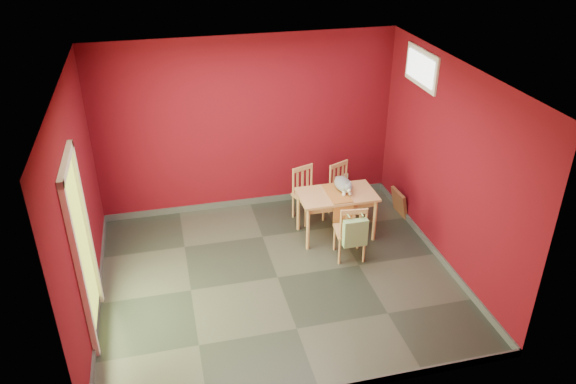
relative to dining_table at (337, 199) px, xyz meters
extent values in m
plane|color=#2D342D|center=(-1.05, -0.81, -0.60)|extent=(4.50, 4.50, 0.00)
plane|color=#5C0914|center=(-1.05, 1.19, 0.75)|extent=(4.50, 0.00, 4.50)
plane|color=#5C0914|center=(-1.05, -2.81, 0.75)|extent=(4.50, 0.00, 4.50)
plane|color=#5C0914|center=(-3.30, -0.81, 0.75)|extent=(0.00, 4.00, 4.00)
plane|color=#5C0914|center=(1.20, -0.81, 0.75)|extent=(0.00, 4.00, 4.00)
plane|color=white|center=(-1.05, -0.81, 2.10)|extent=(4.50, 4.50, 0.00)
cube|color=#3F4244|center=(-1.05, 1.17, -0.55)|extent=(4.50, 0.02, 0.10)
cube|color=#3F4244|center=(-3.29, -0.81, -0.55)|extent=(0.03, 4.00, 0.10)
cube|color=#3F4244|center=(1.19, -0.81, -0.55)|extent=(0.03, 4.00, 0.10)
cube|color=#B7D838|center=(-3.29, -1.21, 0.43)|extent=(0.02, 0.85, 2.05)
cube|color=white|center=(-3.27, -1.68, 0.47)|extent=(0.06, 0.08, 2.13)
cube|color=white|center=(-3.27, -0.75, 0.47)|extent=(0.06, 0.08, 2.13)
cube|color=white|center=(-3.27, -1.21, 1.49)|extent=(0.06, 1.01, 0.08)
cube|color=white|center=(1.18, 0.19, 1.75)|extent=(0.03, 0.90, 0.50)
cube|color=white|center=(1.16, 0.19, 1.75)|extent=(0.02, 0.76, 0.36)
cube|color=silver|center=(0.55, 1.17, -0.30)|extent=(0.08, 0.02, 0.12)
cube|color=tan|center=(0.00, 0.00, 0.07)|extent=(1.09, 0.64, 0.04)
cube|color=tan|center=(0.00, 0.00, 0.00)|extent=(0.98, 0.53, 0.09)
cylinder|color=tan|center=(-0.49, -0.26, -0.27)|extent=(0.05, 0.05, 0.65)
cylinder|color=tan|center=(-0.49, 0.26, -0.27)|extent=(0.05, 0.05, 0.65)
cylinder|color=tan|center=(0.49, -0.26, -0.27)|extent=(0.05, 0.05, 0.65)
cylinder|color=tan|center=(0.49, 0.26, -0.27)|extent=(0.05, 0.05, 0.65)
cube|color=#AC662C|center=(0.00, 0.00, 0.09)|extent=(0.29, 0.59, 0.01)
cube|color=#AC662C|center=(0.00, -0.30, -0.06)|extent=(0.29, 0.01, 0.30)
cube|color=tan|center=(-0.27, 0.52, -0.20)|extent=(0.49, 0.49, 0.04)
cylinder|color=tan|center=(-0.37, 0.31, -0.41)|extent=(0.03, 0.03, 0.38)
cylinder|color=tan|center=(-0.48, 0.62, -0.41)|extent=(0.03, 0.03, 0.38)
cylinder|color=tan|center=(-0.06, 0.42, -0.41)|extent=(0.03, 0.03, 0.38)
cylinder|color=tan|center=(-0.17, 0.73, -0.41)|extent=(0.03, 0.03, 0.38)
cylinder|color=tan|center=(-0.48, 0.62, 0.02)|extent=(0.03, 0.03, 0.41)
cylinder|color=tan|center=(-0.17, 0.73, 0.02)|extent=(0.03, 0.03, 0.41)
cube|color=tan|center=(-0.32, 0.68, 0.19)|extent=(0.34, 0.15, 0.06)
cube|color=tan|center=(-0.41, 0.65, -0.01)|extent=(0.04, 0.03, 0.32)
cube|color=tan|center=(-0.32, 0.68, -0.01)|extent=(0.04, 0.03, 0.32)
cube|color=tan|center=(-0.24, 0.71, -0.01)|extent=(0.04, 0.03, 0.32)
cube|color=tan|center=(0.32, 0.53, -0.20)|extent=(0.51, 0.51, 0.04)
cylinder|color=tan|center=(0.23, 0.31, -0.41)|extent=(0.03, 0.03, 0.37)
cylinder|color=tan|center=(0.10, 0.61, -0.41)|extent=(0.03, 0.03, 0.37)
cylinder|color=tan|center=(0.53, 0.45, -0.41)|extent=(0.03, 0.03, 0.37)
cylinder|color=tan|center=(0.40, 0.75, -0.41)|extent=(0.03, 0.03, 0.37)
cylinder|color=tan|center=(0.10, 0.61, 0.02)|extent=(0.03, 0.03, 0.41)
cylinder|color=tan|center=(0.40, 0.75, 0.02)|extent=(0.03, 0.03, 0.41)
cube|color=tan|center=(0.25, 0.68, 0.19)|extent=(0.33, 0.17, 0.06)
cube|color=tan|center=(0.16, 0.64, -0.02)|extent=(0.04, 0.03, 0.32)
cube|color=tan|center=(0.25, 0.68, -0.02)|extent=(0.04, 0.03, 0.32)
cube|color=tan|center=(0.33, 0.72, -0.02)|extent=(0.04, 0.03, 0.32)
cube|color=tan|center=(0.01, -0.56, -0.20)|extent=(0.43, 0.43, 0.04)
cylinder|color=tan|center=(0.20, -0.42, -0.41)|extent=(0.03, 0.03, 0.38)
cylinder|color=tan|center=(0.16, -0.75, -0.41)|extent=(0.03, 0.03, 0.38)
cylinder|color=tan|center=(-0.14, -0.38, -0.41)|extent=(0.03, 0.03, 0.38)
cylinder|color=tan|center=(-0.17, -0.71, -0.41)|extent=(0.03, 0.03, 0.38)
cylinder|color=tan|center=(0.16, -0.75, 0.03)|extent=(0.03, 0.03, 0.42)
cylinder|color=tan|center=(-0.17, -0.71, 0.03)|extent=(0.03, 0.03, 0.42)
cube|color=tan|center=(-0.01, -0.73, 0.20)|extent=(0.35, 0.07, 0.07)
cube|color=tan|center=(0.08, -0.74, -0.01)|extent=(0.03, 0.02, 0.33)
cube|color=tan|center=(-0.01, -0.73, -0.01)|extent=(0.03, 0.02, 0.33)
cube|color=tan|center=(-0.10, -0.72, -0.01)|extent=(0.03, 0.02, 0.33)
cube|color=#81B272|center=(-0.01, -0.81, -0.07)|extent=(0.32, 0.10, 0.38)
cylinder|color=#81B272|center=(-0.10, -0.75, 0.18)|extent=(0.02, 0.16, 0.02)
cylinder|color=#81B272|center=(0.08, -0.75, 0.18)|extent=(0.02, 0.16, 0.02)
cube|color=brown|center=(1.14, 0.33, -0.40)|extent=(0.15, 0.41, 0.40)
cube|color=black|center=(1.13, 0.33, -0.40)|extent=(0.10, 0.28, 0.28)
camera|label=1|loc=(-2.32, -6.58, 3.88)|focal=35.00mm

